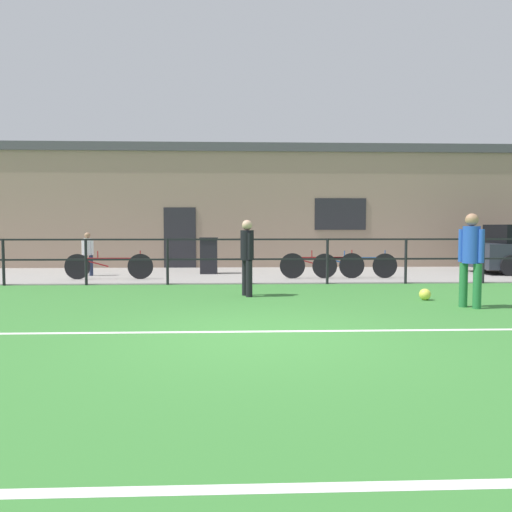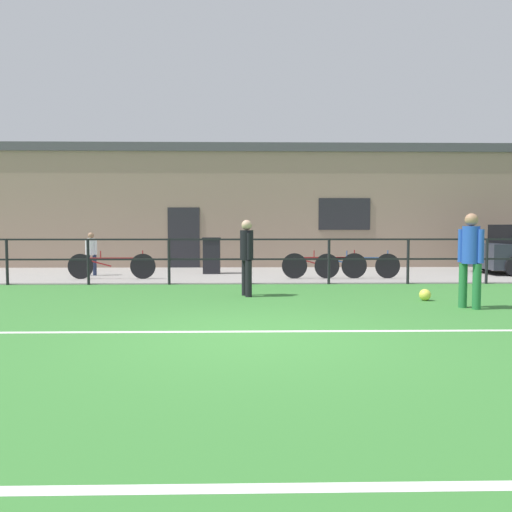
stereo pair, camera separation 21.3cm
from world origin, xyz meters
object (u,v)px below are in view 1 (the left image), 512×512
spectator_child (88,251)px  player_striker (471,254)px  bicycle_parked_1 (355,265)px  soccer_ball_match (425,294)px  bicycle_parked_0 (109,266)px  trash_bin_0 (209,255)px  player_goalkeeper (247,253)px  bicycle_parked_2 (322,265)px

spectator_child → player_striker: bearing=146.9°
bicycle_parked_1 → player_striker: bearing=-79.8°
soccer_ball_match → bicycle_parked_0: bicycle_parked_0 is taller
player_striker → trash_bin_0: bearing=-2.9°
soccer_ball_match → bicycle_parked_1: size_ratio=0.10×
player_striker → player_goalkeeper: bearing=26.7°
bicycle_parked_0 → trash_bin_0: size_ratio=2.17×
player_striker → bicycle_parked_2: size_ratio=0.72×
bicycle_parked_2 → trash_bin_0: size_ratio=2.14×
player_goalkeeper → bicycle_parked_0: player_goalkeeper is taller
soccer_ball_match → bicycle_parked_0: size_ratio=0.10×
soccer_ball_match → trash_bin_0: 7.20m
player_goalkeeper → bicycle_parked_0: size_ratio=0.67×
bicycle_parked_0 → trash_bin_0: 3.04m
player_goalkeeper → bicycle_parked_1: 4.54m
trash_bin_0 → bicycle_parked_0: bearing=-149.8°
player_goalkeeper → soccer_ball_match: size_ratio=7.01×
trash_bin_0 → player_striker: bearing=-52.5°
player_striker → bicycle_parked_2: player_striker is taller
bicycle_parked_1 → spectator_child: bearing=172.5°
player_striker → bicycle_parked_0: 9.13m
soccer_ball_match → bicycle_parked_0: bearing=150.6°
player_striker → spectator_child: size_ratio=1.34×
player_striker → soccer_ball_match: size_ratio=7.44×
spectator_child → trash_bin_0: (3.47, 0.53, -0.16)m
soccer_ball_match → bicycle_parked_2: size_ratio=0.10×
player_goalkeeper → bicycle_parked_1: player_goalkeeper is taller
spectator_child → bicycle_parked_1: bearing=174.6°
bicycle_parked_1 → bicycle_parked_2: (-0.91, -0.00, 0.01)m
soccer_ball_match → bicycle_parked_1: bicycle_parked_1 is taller
soccer_ball_match → bicycle_parked_0: 8.23m
soccer_ball_match → trash_bin_0: size_ratio=0.21×
spectator_child → bicycle_parked_2: bearing=173.6°
spectator_child → bicycle_parked_1: 7.64m
bicycle_parked_0 → trash_bin_0: (2.62, 1.53, 0.19)m
bicycle_parked_1 → trash_bin_0: size_ratio=2.16×
bicycle_parked_1 → bicycle_parked_2: size_ratio=1.01×
player_striker → bicycle_parked_0: player_striker is taller
player_goalkeeper → trash_bin_0: size_ratio=1.45×
bicycle_parked_2 → soccer_ball_match: bearing=-71.4°
spectator_child → bicycle_parked_0: 1.36m
soccer_ball_match → player_striker: bearing=-64.6°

